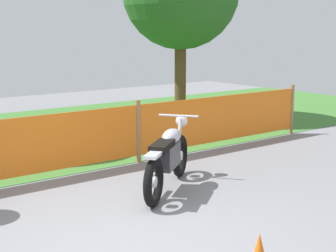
% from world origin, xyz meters
% --- Properties ---
extents(ground, '(24.00, 24.00, 0.02)m').
position_xyz_m(ground, '(0.00, 0.00, -0.01)').
color(ground, gray).
extents(barrier_fence, '(11.78, 0.08, 1.05)m').
position_xyz_m(barrier_fence, '(0.00, 2.57, 0.54)').
color(barrier_fence, '#997547').
rests_on(barrier_fence, ground).
extents(motorcycle_lead, '(1.67, 1.33, 0.96)m').
position_xyz_m(motorcycle_lead, '(1.44, 1.09, 0.47)').
color(motorcycle_lead, black).
rests_on(motorcycle_lead, ground).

